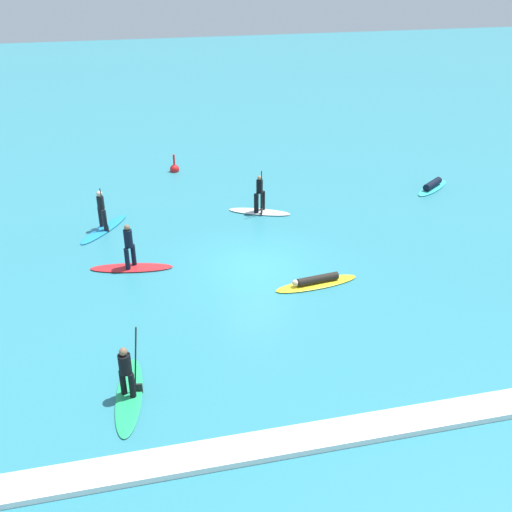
# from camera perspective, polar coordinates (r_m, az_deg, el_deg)

# --- Properties ---
(ground_plane) EXTENTS (120.00, 120.00, 0.00)m
(ground_plane) POSITION_cam_1_polar(r_m,az_deg,el_deg) (22.71, 0.00, -1.11)
(ground_plane) COLOR teal
(ground_plane) RESTS_ON ground
(surfer_on_teal_board) EXTENTS (2.62, 2.21, 0.45)m
(surfer_on_teal_board) POSITION_cam_1_polar(r_m,az_deg,el_deg) (31.24, 16.69, 6.51)
(surfer_on_teal_board) COLOR #33C6CC
(surfer_on_teal_board) RESTS_ON ground_plane
(surfer_on_yellow_board) EXTENTS (3.26, 1.14, 0.37)m
(surfer_on_yellow_board) POSITION_cam_1_polar(r_m,az_deg,el_deg) (21.66, 5.84, -2.49)
(surfer_on_yellow_board) COLOR yellow
(surfer_on_yellow_board) RESTS_ON ground_plane
(surfer_on_white_board) EXTENTS (2.90, 1.80, 2.17)m
(surfer_on_white_board) POSITION_cam_1_polar(r_m,az_deg,el_deg) (27.13, 0.35, 5.01)
(surfer_on_white_board) COLOR white
(surfer_on_white_board) RESTS_ON ground_plane
(surfer_on_blue_board) EXTENTS (2.39, 3.03, 2.02)m
(surfer_on_blue_board) POSITION_cam_1_polar(r_m,az_deg,el_deg) (26.32, -14.55, 3.32)
(surfer_on_blue_board) COLOR #1E8CD1
(surfer_on_blue_board) RESTS_ON ground_plane
(surfer_on_green_board) EXTENTS (1.06, 3.28, 2.23)m
(surfer_on_green_board) POSITION_cam_1_polar(r_m,az_deg,el_deg) (16.87, -12.26, -12.11)
(surfer_on_green_board) COLOR #23B266
(surfer_on_green_board) RESTS_ON ground_plane
(surfer_on_red_board) EXTENTS (3.22, 1.25, 1.86)m
(surfer_on_red_board) POSITION_cam_1_polar(r_m,az_deg,el_deg) (22.92, -12.03, -0.25)
(surfer_on_red_board) COLOR red
(surfer_on_red_board) RESTS_ON ground_plane
(marker_buoy) EXTENTS (0.50, 0.50, 1.07)m
(marker_buoy) POSITION_cam_1_polar(r_m,az_deg,el_deg) (32.62, -7.87, 8.35)
(marker_buoy) COLOR red
(marker_buoy) RESTS_ON ground_plane
(wave_crest) EXTENTS (24.95, 0.90, 0.18)m
(wave_crest) POSITION_cam_1_polar(r_m,az_deg,el_deg) (15.76, 7.57, -16.68)
(wave_crest) COLOR white
(wave_crest) RESTS_ON ground_plane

